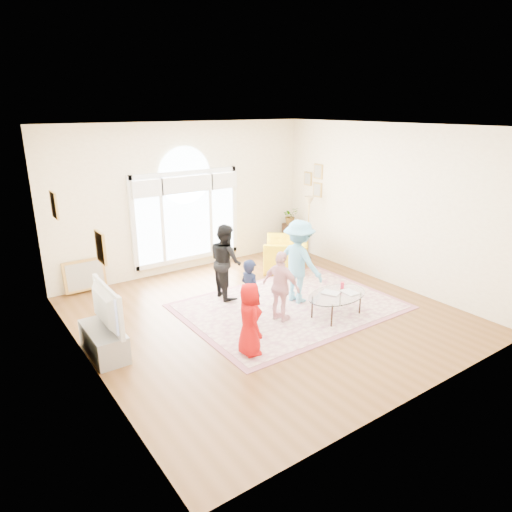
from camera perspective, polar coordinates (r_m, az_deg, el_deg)
ground at (r=8.09m, az=1.35°, el=-7.36°), size 6.00×6.00×0.00m
room_shell at (r=9.92m, az=-8.35°, el=6.83°), size 6.00×6.00×6.00m
area_rug at (r=8.42m, az=4.27°, el=-6.27°), size 3.60×2.60×0.02m
rug_border at (r=8.42m, az=4.27°, el=-6.29°), size 3.80×2.80×0.01m
tv_console at (r=7.17m, az=-18.47°, el=-10.09°), size 0.45×1.00×0.42m
television at (r=6.94m, az=-18.85°, el=-6.15°), size 0.17×1.14×0.65m
coffee_table at (r=7.99m, az=10.08°, el=-4.85°), size 1.27×0.89×0.54m
armchair at (r=10.21m, az=3.78°, el=0.23°), size 1.41×1.42×0.69m
side_cabinet at (r=11.52m, az=4.79°, el=2.32°), size 0.40×0.50×0.70m
floor_lamp at (r=10.74m, az=6.65°, el=6.22°), size 0.31×0.31×1.51m
plant_pedestal at (r=11.52m, az=4.24°, el=2.34°), size 0.20×0.20×0.70m
potted_plant at (r=11.38m, az=4.31°, el=5.04°), size 0.39×0.34×0.41m
leaning_picture at (r=9.66m, az=-20.40°, el=-4.20°), size 0.80×0.14×0.62m
child_red at (r=6.64m, az=-0.81°, el=-7.89°), size 0.45×0.60×1.10m
child_navy at (r=7.45m, az=-0.72°, el=-4.65°), size 0.32×0.45×1.16m
child_black at (r=8.57m, az=-3.81°, el=-0.65°), size 0.60×0.74×1.42m
child_pink at (r=7.64m, az=3.16°, el=-3.83°), size 0.50×0.77×1.22m
child_blue at (r=8.37m, az=5.38°, el=-0.69°), size 0.75×1.09×1.55m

